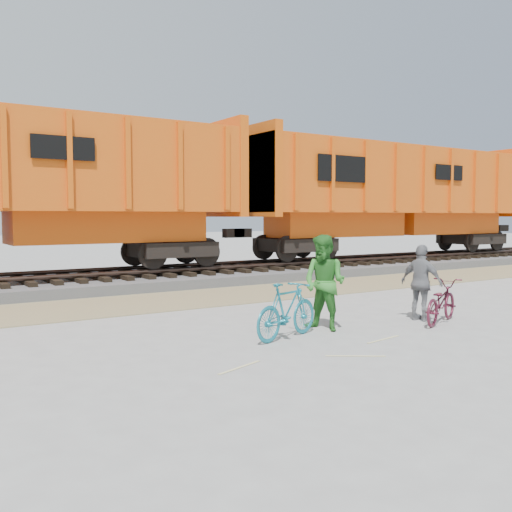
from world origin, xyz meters
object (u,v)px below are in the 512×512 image
object	(u,v)px
hopper_car_right	(394,194)
bicycle_maroon	(441,302)
person_man	(324,283)
bicycle_teal	(287,310)
person_woman	(422,283)

from	to	relation	value
hopper_car_right	bicycle_maroon	distance (m)	12.64
bicycle_maroon	person_man	size ratio (longest dim) A/B	0.92
hopper_car_right	bicycle_teal	size ratio (longest dim) A/B	8.57
bicycle_teal	bicycle_maroon	world-z (taller)	bicycle_teal
bicycle_maroon	person_woman	world-z (taller)	person_woman
person_man	person_woman	bearing A→B (deg)	64.14
bicycle_teal	person_woman	bearing A→B (deg)	-108.73
hopper_car_right	bicycle_maroon	world-z (taller)	hopper_car_right
bicycle_maroon	person_man	bearing A→B (deg)	51.21
bicycle_teal	person_man	bearing A→B (deg)	-95.42
person_man	hopper_car_right	bearing A→B (deg)	110.16
bicycle_teal	person_man	world-z (taller)	person_man
hopper_car_right	person_man	xyz separation A→B (m)	(-10.72, -8.42, -2.12)
bicycle_teal	person_woman	distance (m)	3.29
bicycle_teal	person_woman	size ratio (longest dim) A/B	1.06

